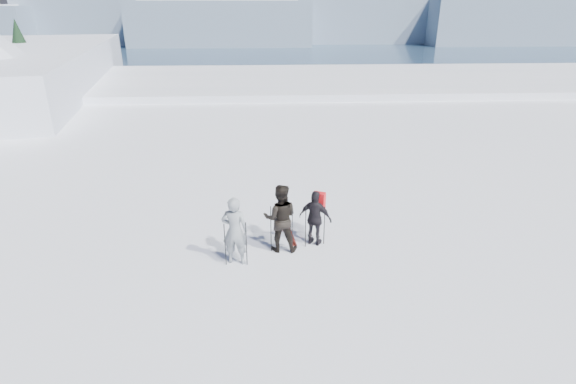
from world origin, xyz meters
The scene contains 8 objects.
lake_basin centered at (0.00, 30.00, -6.50)m, with size 820.00×820.00×71.62m.
far_mountain_range centered at (29.60, 454.78, -7.19)m, with size 770.00×110.00×53.00m.
skier_grey centered at (-3.72, 2.01, 0.91)m, with size 0.67×0.44×1.83m, color gray.
skier_dark centered at (-2.55, 2.62, 0.94)m, with size 0.92×0.71×1.88m, color black.
skier_pack centered at (-1.58, 2.87, 0.79)m, with size 0.92×0.39×1.58m, color black.
backpack centered at (-1.47, 3.09, 1.82)m, with size 0.34×0.19×0.48m, color red.
ski_poles centered at (-2.61, 2.41, 0.61)m, with size 2.65×0.98×1.33m.
skis_loose centered at (-2.30, 3.61, 0.01)m, with size 0.54×1.70×0.03m.
Camera 1 is at (-2.92, -8.04, 6.19)m, focal length 28.00 mm.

